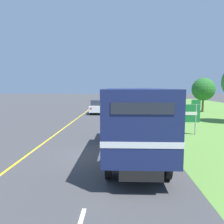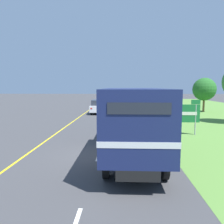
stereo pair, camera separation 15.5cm
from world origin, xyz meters
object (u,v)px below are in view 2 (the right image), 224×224
at_px(lead_car_white, 98,107).
at_px(delineator_post, 166,131).
at_px(highway_sign, 186,114).
at_px(horse_trailer_truck, 132,119).
at_px(lead_car_white_ahead, 109,97).
at_px(roadside_tree_mid, 204,89).
at_px(lead_car_blue_ahead, 125,100).

relative_size(lead_car_white, delineator_post, 4.50).
height_order(lead_car_white, highway_sign, highway_sign).
bearing_deg(horse_trailer_truck, lead_car_white_ahead, 94.79).
xyz_separation_m(lead_car_white, delineator_post, (6.03, -13.58, -0.41)).
bearing_deg(lead_car_white_ahead, highway_sign, -78.55).
bearing_deg(delineator_post, lead_car_white_ahead, 98.85).
distance_m(lead_car_white_ahead, delineator_post, 39.99).
bearing_deg(lead_car_white, roadside_tree_mid, 10.17).
distance_m(lead_car_blue_ahead, lead_car_white_ahead, 11.65).
distance_m(highway_sign, roadside_tree_mid, 16.66).
relative_size(horse_trailer_truck, lead_car_white_ahead, 1.96).
bearing_deg(horse_trailer_truck, lead_car_blue_ahead, 89.78).
bearing_deg(lead_car_white_ahead, roadside_tree_mid, -57.98).
relative_size(lead_car_white_ahead, highway_sign, 1.72).
bearing_deg(horse_trailer_truck, highway_sign, 51.44).
bearing_deg(lead_car_white_ahead, delineator_post, -81.15).
bearing_deg(lead_car_white_ahead, horse_trailer_truck, -85.21).
relative_size(lead_car_white_ahead, delineator_post, 4.61).
bearing_deg(lead_car_white, delineator_post, -66.04).
height_order(lead_car_white_ahead, roadside_tree_mid, roadside_tree_mid).
bearing_deg(roadside_tree_mid, delineator_post, -117.56).
xyz_separation_m(highway_sign, roadside_tree_mid, (6.80, 15.13, 1.60)).
distance_m(horse_trailer_truck, lead_car_blue_ahead, 32.65).
relative_size(lead_car_white, lead_car_white_ahead, 0.98).
xyz_separation_m(lead_car_blue_ahead, delineator_post, (2.36, -28.50, -0.46)).
xyz_separation_m(lead_car_white_ahead, delineator_post, (6.15, -39.51, -0.39)).
height_order(horse_trailer_truck, lead_car_white, horse_trailer_truck).
bearing_deg(highway_sign, lead_car_white_ahead, 101.45).
bearing_deg(roadside_tree_mid, lead_car_blue_ahead, 131.24).
bearing_deg(highway_sign, roadside_tree_mid, 65.80).
height_order(lead_car_white_ahead, highway_sign, highway_sign).
relative_size(horse_trailer_truck, lead_car_blue_ahead, 1.99).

